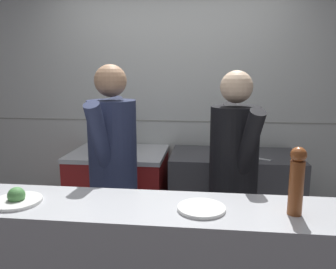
# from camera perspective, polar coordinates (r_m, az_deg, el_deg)

# --- Properties ---
(wall_back_tiled) EXTENTS (8.00, 0.06, 2.60)m
(wall_back_tiled) POSITION_cam_1_polar(r_m,az_deg,el_deg) (3.42, 0.77, 4.93)
(wall_back_tiled) COLOR silver
(wall_back_tiled) RESTS_ON ground_plane
(oven_range) EXTENTS (0.90, 0.71, 0.90)m
(oven_range) POSITION_cam_1_polar(r_m,az_deg,el_deg) (3.31, -8.35, -10.50)
(oven_range) COLOR maroon
(oven_range) RESTS_ON ground_plane
(prep_counter) EXTENTS (1.17, 0.65, 0.91)m
(prep_counter) POSITION_cam_1_polar(r_m,az_deg,el_deg) (3.22, 11.23, -11.26)
(prep_counter) COLOR #38383D
(prep_counter) RESTS_ON ground_plane
(stock_pot) EXTENTS (0.32, 0.32, 0.23)m
(stock_pot) POSITION_cam_1_polar(r_m,az_deg,el_deg) (3.17, -9.33, -0.81)
(stock_pot) COLOR #2D2D33
(stock_pot) RESTS_ON oven_range
(mixing_bowl_steel) EXTENTS (0.25, 0.25, 0.08)m
(mixing_bowl_steel) POSITION_cam_1_polar(r_m,az_deg,el_deg) (3.15, 13.05, -2.35)
(mixing_bowl_steel) COLOR #B7BABF
(mixing_bowl_steel) RESTS_ON prep_counter
(chefs_knife) EXTENTS (0.36, 0.23, 0.02)m
(chefs_knife) POSITION_cam_1_polar(r_m,az_deg,el_deg) (3.01, 13.16, -3.66)
(chefs_knife) COLOR #B7BABF
(chefs_knife) RESTS_ON prep_counter
(plated_dish_main) EXTENTS (0.26, 0.26, 0.09)m
(plated_dish_main) POSITION_cam_1_polar(r_m,az_deg,el_deg) (1.92, -24.85, -10.16)
(plated_dish_main) COLOR white
(plated_dish_main) RESTS_ON pass_counter
(plated_dish_appetiser) EXTENTS (0.24, 0.24, 0.02)m
(plated_dish_appetiser) POSITION_cam_1_polar(r_m,az_deg,el_deg) (1.68, 5.85, -12.67)
(plated_dish_appetiser) COLOR white
(plated_dish_appetiser) RESTS_ON pass_counter
(pepper_mill) EXTENTS (0.07, 0.07, 0.33)m
(pepper_mill) POSITION_cam_1_polar(r_m,az_deg,el_deg) (1.68, 21.50, -7.33)
(pepper_mill) COLOR brown
(pepper_mill) RESTS_ON pass_counter
(chef_head_cook) EXTENTS (0.38, 0.75, 1.70)m
(chef_head_cook) POSITION_cam_1_polar(r_m,az_deg,el_deg) (2.43, -9.50, -6.13)
(chef_head_cook) COLOR black
(chef_head_cook) RESTS_ON ground_plane
(chef_sous) EXTENTS (0.43, 0.71, 1.66)m
(chef_sous) POSITION_cam_1_polar(r_m,az_deg,el_deg) (2.37, 11.27, -7.20)
(chef_sous) COLOR black
(chef_sous) RESTS_ON ground_plane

